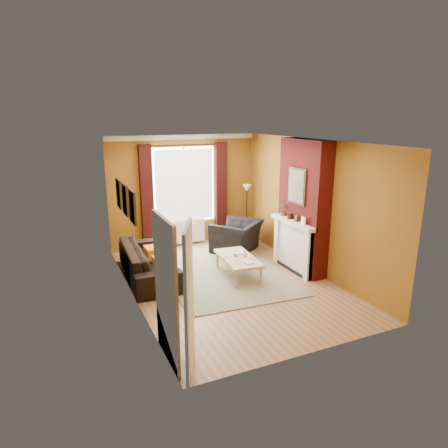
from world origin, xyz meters
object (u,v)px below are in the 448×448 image
at_px(armchair, 237,236).
at_px(floor_lamp, 247,197).
at_px(wicker_stool, 220,239).
at_px(coffee_table, 238,259).
at_px(sofa, 148,261).

distance_m(armchair, floor_lamp, 1.17).
height_order(wicker_stool, floor_lamp, floor_lamp).
bearing_deg(armchair, wicker_stool, -100.92).
bearing_deg(coffee_table, armchair, 70.07).
height_order(sofa, coffee_table, sofa).
bearing_deg(floor_lamp, sofa, -155.77).
height_order(sofa, floor_lamp, floor_lamp).
bearing_deg(sofa, wicker_stool, -57.51).
bearing_deg(floor_lamp, armchair, -134.12).
distance_m(coffee_table, floor_lamp, 2.57).
bearing_deg(armchair, floor_lamp, -172.25).
relative_size(armchair, wicker_stool, 2.79).
bearing_deg(coffee_table, wicker_stool, 82.13).
distance_m(coffee_table, wicker_stool, 2.02).
xyz_separation_m(armchair, coffee_table, (-0.69, -1.49, 0.01)).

